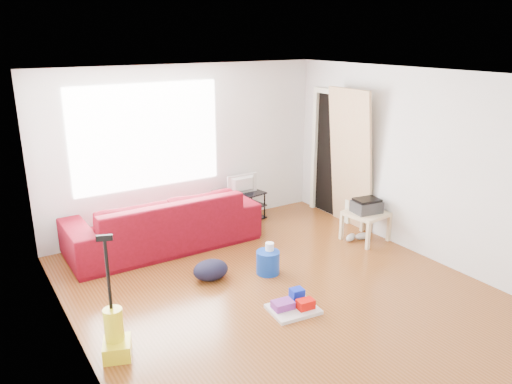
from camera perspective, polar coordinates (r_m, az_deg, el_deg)
room at (r=5.70m, az=2.48°, el=0.71°), size 4.51×5.01×2.51m
sofa at (r=7.32m, az=-10.40°, el=-6.09°), size 2.66×1.04×0.78m
tv_stand at (r=8.07m, az=-1.37°, el=-1.71°), size 0.72×0.49×0.46m
tv at (r=7.95m, az=-1.39°, el=0.85°), size 0.53×0.07×0.31m
side_table at (r=7.45m, az=12.45°, el=-2.77°), size 0.60×0.60×0.44m
printer at (r=7.39m, az=12.53°, el=-1.54°), size 0.43×0.35×0.21m
bucket at (r=6.44m, az=1.36°, el=-9.23°), size 0.34×0.34×0.30m
toilet_paper at (r=6.39m, az=1.56°, el=-7.47°), size 0.11×0.11×0.10m
cleaning_tray at (r=5.64m, az=4.32°, el=-12.80°), size 0.56×0.47×0.19m
backpack at (r=6.32m, az=-5.17°, el=-9.86°), size 0.45×0.36×0.25m
sneakers at (r=7.54m, az=11.41°, el=-5.03°), size 0.44×0.23×0.10m
vacuum at (r=5.03m, az=-15.78°, el=-15.39°), size 0.34×0.36×1.21m
door_panel at (r=8.09m, az=10.32°, el=-3.76°), size 0.27×0.86×2.15m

